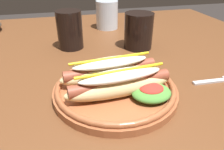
# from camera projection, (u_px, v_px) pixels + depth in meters

# --- Properties ---
(dining_table) EXTENTS (1.34, 1.06, 0.74)m
(dining_table) POSITION_uv_depth(u_px,v_px,m) (89.00, 82.00, 0.67)
(dining_table) COLOR brown
(dining_table) RESTS_ON ground_plane
(hot_dog_plate) EXTENTS (0.27, 0.27, 0.08)m
(hot_dog_plate) POSITION_uv_depth(u_px,v_px,m) (117.00, 84.00, 0.45)
(hot_dog_plate) COLOR #9E5633
(hot_dog_plate) RESTS_ON dining_table
(fork) EXTENTS (0.12, 0.03, 0.00)m
(fork) POSITION_uv_depth(u_px,v_px,m) (220.00, 80.00, 0.51)
(fork) COLOR silver
(fork) RESTS_ON dining_table
(soda_cup) EXTENTS (0.08, 0.08, 0.12)m
(soda_cup) POSITION_uv_depth(u_px,v_px,m) (70.00, 30.00, 0.67)
(soda_cup) COLOR black
(soda_cup) RESTS_ON dining_table
(water_cup) EXTENTS (0.09, 0.09, 0.11)m
(water_cup) POSITION_uv_depth(u_px,v_px,m) (107.00, 15.00, 0.86)
(water_cup) COLOR silver
(water_cup) RESTS_ON dining_table
(extra_cup) EXTENTS (0.09, 0.09, 0.11)m
(extra_cup) POSITION_uv_depth(u_px,v_px,m) (138.00, 31.00, 0.67)
(extra_cup) COLOR black
(extra_cup) RESTS_ON dining_table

